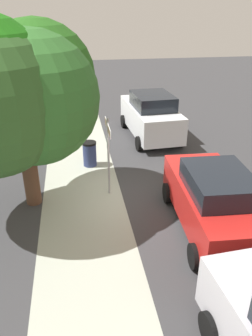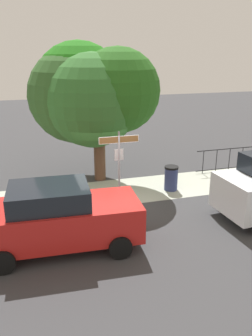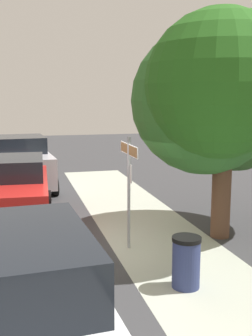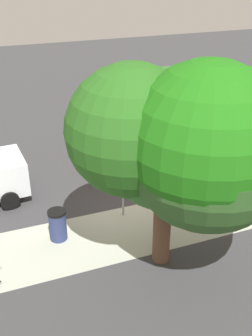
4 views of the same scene
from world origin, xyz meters
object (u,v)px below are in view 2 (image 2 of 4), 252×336
(street_sign, at_px, (119,153))
(trash_bin, at_px, (171,178))
(car_red, at_px, (58,217))
(shade_tree, at_px, (88,94))

(street_sign, bearing_deg, trash_bin, 12.40)
(car_red, relative_size, trash_bin, 4.58)
(shade_tree, distance_m, car_red, 6.21)
(car_red, bearing_deg, trash_bin, 36.46)
(shade_tree, relative_size, car_red, 1.27)
(street_sign, bearing_deg, car_red, -133.17)
(shade_tree, xyz_separation_m, trash_bin, (2.81, -2.17, -3.14))
(shade_tree, distance_m, trash_bin, 4.74)
(shade_tree, xyz_separation_m, car_red, (-1.90, -5.27, -2.68))
(street_sign, relative_size, car_red, 0.59)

